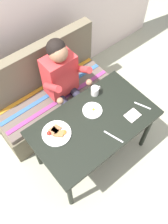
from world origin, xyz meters
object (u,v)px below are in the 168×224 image
plate_breakfast (56,133)px  plate_eggs (92,110)px  person (64,80)px  couch (52,97)px  table (94,126)px  napkin (132,115)px  fork (142,106)px  knife (113,137)px  coffee_mug (95,91)px

plate_breakfast → plate_eggs: 0.42m
person → plate_breakfast: 0.64m
couch → table: bearing=-90.0°
plate_eggs → napkin: size_ratio=1.39×
table → napkin: bearing=-29.1°
person → plate_breakfast: person is taller
fork → person: bearing=95.4°
plate_breakfast → knife: (0.38, -0.36, -0.01)m
table → plate_eggs: bearing=57.0°
couch → napkin: 1.08m
napkin → couch: bearing=109.2°
plate_eggs → plate_breakfast: bearing=177.4°
table → fork: (0.49, -0.17, 0.08)m
couch → person: bearing=-63.5°
couch → napkin: (0.33, -0.95, 0.40)m
plate_eggs → fork: plate_eggs is taller
table → napkin: 0.39m
plate_eggs → knife: bearing=-96.3°
plate_breakfast → coffee_mug: coffee_mug is taller
person → couch: bearing=116.5°
table → fork: bearing=-18.8°
table → plate_breakfast: (-0.35, 0.12, 0.10)m
coffee_mug → knife: (-0.19, -0.48, -0.05)m
couch → knife: size_ratio=7.20×
plate_breakfast → napkin: size_ratio=1.94×
coffee_mug → plate_breakfast: bearing=-167.7°
plate_breakfast → napkin: 0.74m
plate_breakfast → napkin: bearing=-24.3°
person → napkin: person is taller
napkin → knife: (-0.30, -0.05, -0.00)m
table → napkin: napkin is taller
person → plate_eggs: bearing=-92.3°
coffee_mug → fork: coffee_mug is taller
couch → plate_breakfast: (-0.35, -0.64, 0.41)m
couch → plate_eggs: couch is taller
couch → napkin: size_ratio=10.36×
person → plate_eggs: size_ratio=6.29×
couch → knife: (0.03, -1.00, 0.40)m
coffee_mug → plate_eggs: bearing=-137.5°
couch → knife: 1.08m
napkin → fork: size_ratio=0.82×
plate_eggs → coffee_mug: (0.16, 0.14, 0.04)m
table → knife: size_ratio=6.00×
table → person: person is taller
plate_eggs → coffee_mug: size_ratio=1.63×
napkin → person: bearing=107.4°
knife → plate_eggs: bearing=67.7°
fork → plate_breakfast: bearing=138.4°
couch → coffee_mug: bearing=-66.6°
person → napkin: size_ratio=8.72×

